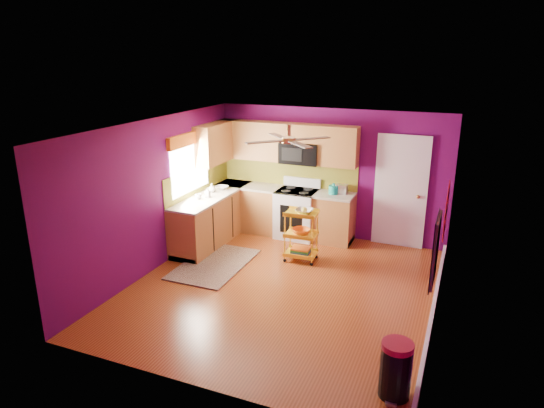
% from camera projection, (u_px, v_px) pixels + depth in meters
% --- Properties ---
extents(ground, '(5.00, 5.00, 0.00)m').
position_uv_depth(ground, '(283.00, 288.00, 7.50)').
color(ground, maroon).
rests_on(ground, ground).
extents(room_envelope, '(4.54, 5.04, 2.52)m').
position_uv_depth(room_envelope, '(285.00, 187.00, 7.00)').
color(room_envelope, '#57094E').
rests_on(room_envelope, ground).
extents(lower_cabinets, '(2.81, 2.31, 0.94)m').
position_uv_depth(lower_cabinets, '(252.00, 216.00, 9.46)').
color(lower_cabinets, brown).
rests_on(lower_cabinets, ground).
extents(electric_range, '(0.76, 0.66, 1.13)m').
position_uv_depth(electric_range, '(297.00, 213.00, 9.47)').
color(electric_range, white).
rests_on(electric_range, ground).
extents(upper_cabinetry, '(2.80, 2.30, 1.26)m').
position_uv_depth(upper_cabinetry, '(264.00, 144.00, 9.33)').
color(upper_cabinetry, brown).
rests_on(upper_cabinetry, ground).
extents(left_window, '(0.08, 1.35, 1.08)m').
position_uv_depth(left_window, '(190.00, 154.00, 8.71)').
color(left_window, white).
rests_on(left_window, ground).
extents(panel_door, '(0.95, 0.11, 2.15)m').
position_uv_depth(panel_door, '(400.00, 193.00, 8.87)').
color(panel_door, white).
rests_on(panel_door, ground).
extents(right_wall_art, '(0.04, 2.74, 1.04)m').
position_uv_depth(right_wall_art, '(442.00, 227.00, 5.96)').
color(right_wall_art, black).
rests_on(right_wall_art, ground).
extents(ceiling_fan, '(1.01, 1.01, 0.26)m').
position_uv_depth(ceiling_fan, '(289.00, 139.00, 6.99)').
color(ceiling_fan, '#BF8C3F').
rests_on(ceiling_fan, ground).
extents(shag_rug, '(1.04, 1.68, 0.02)m').
position_uv_depth(shag_rug, '(214.00, 264.00, 8.32)').
color(shag_rug, black).
rests_on(shag_rug, ground).
extents(rolling_cart, '(0.57, 0.43, 0.98)m').
position_uv_depth(rolling_cart, '(301.00, 233.00, 8.36)').
color(rolling_cart, yellow).
rests_on(rolling_cart, ground).
extents(trash_can, '(0.40, 0.41, 0.64)m').
position_uv_depth(trash_can, '(396.00, 370.00, 5.08)').
color(trash_can, black).
rests_on(trash_can, ground).
extents(teal_kettle, '(0.18, 0.18, 0.21)m').
position_uv_depth(teal_kettle, '(333.00, 190.00, 9.09)').
color(teal_kettle, '#15A190').
rests_on(teal_kettle, lower_cabinets).
extents(toaster, '(0.22, 0.15, 0.18)m').
position_uv_depth(toaster, '(341.00, 189.00, 9.11)').
color(toaster, beige).
rests_on(toaster, lower_cabinets).
extents(soap_bottle_a, '(0.08, 0.09, 0.18)m').
position_uv_depth(soap_bottle_a, '(208.00, 192.00, 8.88)').
color(soap_bottle_a, '#EA3F72').
rests_on(soap_bottle_a, lower_cabinets).
extents(soap_bottle_b, '(0.13, 0.13, 0.17)m').
position_uv_depth(soap_bottle_b, '(212.00, 188.00, 9.20)').
color(soap_bottle_b, white).
rests_on(soap_bottle_b, lower_cabinets).
extents(counter_dish, '(0.24, 0.24, 0.06)m').
position_uv_depth(counter_dish, '(222.00, 188.00, 9.42)').
color(counter_dish, white).
rests_on(counter_dish, lower_cabinets).
extents(counter_cup, '(0.12, 0.12, 0.09)m').
position_uv_depth(counter_cup, '(198.00, 197.00, 8.78)').
color(counter_cup, white).
rests_on(counter_cup, lower_cabinets).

